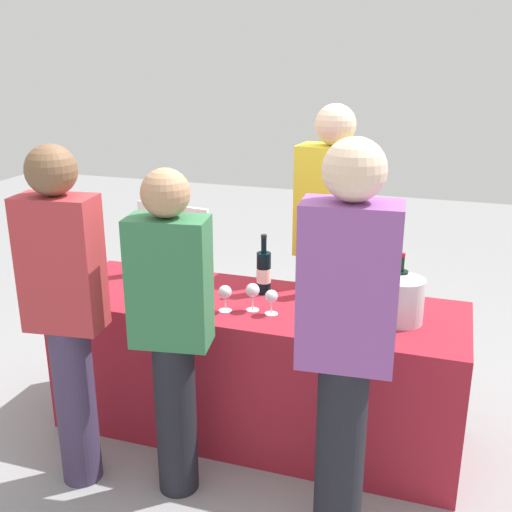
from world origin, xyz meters
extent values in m
plane|color=gray|center=(0.00, 0.00, 0.00)|extent=(12.00, 12.00, 0.00)
cube|color=maroon|center=(0.00, 0.00, 0.38)|extent=(2.13, 0.69, 0.75)
cylinder|color=black|center=(-0.80, 0.16, 0.87)|extent=(0.08, 0.08, 0.24)
cylinder|color=black|center=(-0.80, 0.16, 1.03)|extent=(0.03, 0.03, 0.08)
cylinder|color=black|center=(-0.80, 0.16, 1.08)|extent=(0.03, 0.03, 0.02)
cylinder|color=silver|center=(-0.80, 0.16, 0.86)|extent=(0.08, 0.08, 0.08)
cylinder|color=black|center=(-0.44, 0.12, 0.86)|extent=(0.07, 0.07, 0.22)
cylinder|color=black|center=(-0.44, 0.12, 1.01)|extent=(0.03, 0.03, 0.08)
cylinder|color=black|center=(-0.44, 0.12, 1.06)|extent=(0.03, 0.03, 0.02)
cylinder|color=silver|center=(-0.44, 0.12, 0.85)|extent=(0.07, 0.07, 0.08)
cylinder|color=black|center=(0.00, 0.13, 0.87)|extent=(0.08, 0.08, 0.23)
cylinder|color=black|center=(0.00, 0.13, 1.02)|extent=(0.03, 0.03, 0.08)
cylinder|color=black|center=(0.00, 0.13, 1.07)|extent=(0.03, 0.03, 0.02)
cylinder|color=silver|center=(0.00, 0.13, 0.86)|extent=(0.08, 0.08, 0.08)
cylinder|color=black|center=(0.24, 0.17, 0.86)|extent=(0.08, 0.08, 0.21)
cylinder|color=black|center=(0.24, 0.17, 1.01)|extent=(0.03, 0.03, 0.08)
cylinder|color=gold|center=(0.24, 0.17, 1.06)|extent=(0.03, 0.03, 0.02)
cylinder|color=silver|center=(0.24, 0.17, 0.85)|extent=(0.08, 0.08, 0.07)
cylinder|color=black|center=(0.58, 0.13, 0.86)|extent=(0.08, 0.08, 0.21)
cylinder|color=black|center=(0.58, 0.13, 1.01)|extent=(0.03, 0.03, 0.08)
cylinder|color=black|center=(0.58, 0.13, 1.06)|extent=(0.03, 0.03, 0.02)
cylinder|color=silver|center=(0.58, 0.13, 0.85)|extent=(0.08, 0.08, 0.07)
cylinder|color=black|center=(0.71, 0.07, 0.87)|extent=(0.07, 0.07, 0.23)
cylinder|color=black|center=(0.71, 0.07, 1.02)|extent=(0.03, 0.03, 0.07)
cylinder|color=maroon|center=(0.71, 0.07, 1.06)|extent=(0.03, 0.03, 0.02)
cylinder|color=silver|center=(0.71, 0.07, 0.86)|extent=(0.07, 0.07, 0.08)
cylinder|color=silver|center=(-0.11, -0.16, 0.76)|extent=(0.07, 0.07, 0.00)
cylinder|color=silver|center=(-0.11, -0.16, 0.79)|extent=(0.01, 0.01, 0.07)
sphere|color=silver|center=(-0.11, -0.16, 0.86)|extent=(0.07, 0.07, 0.07)
cylinder|color=silver|center=(0.02, -0.11, 0.76)|extent=(0.06, 0.06, 0.00)
cylinder|color=silver|center=(0.02, -0.11, 0.79)|extent=(0.01, 0.01, 0.07)
sphere|color=silver|center=(0.02, -0.11, 0.86)|extent=(0.07, 0.07, 0.07)
sphere|color=#590C19|center=(0.02, -0.11, 0.85)|extent=(0.04, 0.04, 0.04)
cylinder|color=silver|center=(0.12, -0.12, 0.76)|extent=(0.07, 0.07, 0.00)
cylinder|color=silver|center=(0.12, -0.12, 0.79)|extent=(0.01, 0.01, 0.06)
sphere|color=silver|center=(0.12, -0.12, 0.85)|extent=(0.06, 0.06, 0.06)
sphere|color=#590C19|center=(0.12, -0.12, 0.84)|extent=(0.04, 0.04, 0.04)
cylinder|color=silver|center=(0.49, -0.17, 0.76)|extent=(0.06, 0.06, 0.00)
cylinder|color=silver|center=(0.49, -0.17, 0.79)|extent=(0.01, 0.01, 0.06)
sphere|color=silver|center=(0.49, -0.17, 0.85)|extent=(0.07, 0.07, 0.07)
sphere|color=#590C19|center=(0.49, -0.17, 0.84)|extent=(0.04, 0.04, 0.04)
cylinder|color=silver|center=(0.73, -0.02, 0.86)|extent=(0.21, 0.21, 0.22)
cylinder|color=black|center=(0.26, 0.61, 0.42)|extent=(0.22, 0.22, 0.85)
cube|color=yellow|center=(0.26, 0.61, 1.17)|extent=(0.42, 0.25, 0.64)
sphere|color=beige|center=(0.26, 0.61, 1.60)|extent=(0.23, 0.23, 0.23)
cylinder|color=#3F3351|center=(-0.68, -0.66, 0.40)|extent=(0.19, 0.19, 0.81)
cube|color=#B23338|center=(-0.68, -0.66, 1.11)|extent=(0.36, 0.23, 0.60)
sphere|color=brown|center=(-0.68, -0.66, 1.52)|extent=(0.22, 0.22, 0.22)
cylinder|color=black|center=(-0.20, -0.57, 0.38)|extent=(0.19, 0.19, 0.76)
cube|color=#337247|center=(-0.20, -0.57, 1.05)|extent=(0.37, 0.24, 0.57)
sphere|color=tan|center=(-0.20, -0.57, 1.44)|extent=(0.21, 0.21, 0.21)
cylinder|color=black|center=(0.58, -0.68, 0.42)|extent=(0.20, 0.20, 0.85)
cube|color=#8C4C99|center=(0.58, -0.68, 1.16)|extent=(0.38, 0.23, 0.64)
sphere|color=beige|center=(0.58, -0.68, 1.60)|extent=(0.23, 0.23, 0.23)
cube|color=white|center=(-0.97, 1.05, 0.48)|extent=(0.59, 0.13, 0.95)
camera|label=1|loc=(0.92, -2.80, 1.99)|focal=43.25mm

